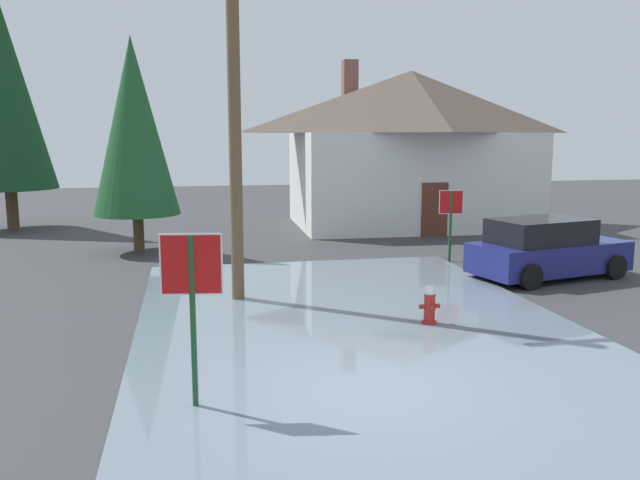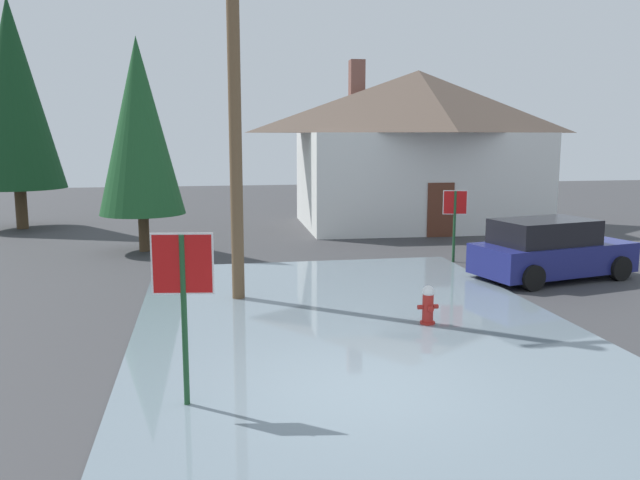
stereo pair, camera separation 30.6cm
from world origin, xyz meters
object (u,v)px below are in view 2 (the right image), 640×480
at_px(stop_sign_far, 455,211).
at_px(house, 417,146).
at_px(utility_pole, 234,88).
at_px(parked_car, 550,250).
at_px(fire_hydrant, 428,306).
at_px(stop_sign_near, 183,283).
at_px(pine_tree_tall_left, 13,94).
at_px(pine_tree_mid_left, 139,127).

relative_size(stop_sign_far, house, 0.21).
height_order(utility_pole, parked_car, utility_pole).
bearing_deg(fire_hydrant, stop_sign_near, -145.78).
distance_m(fire_hydrant, pine_tree_tall_left, 20.16).
distance_m(stop_sign_near, stop_sign_far, 11.96).
distance_m(stop_sign_far, house, 8.12).
bearing_deg(stop_sign_far, pine_tree_tall_left, 146.18).
height_order(utility_pole, pine_tree_mid_left, utility_pole).
bearing_deg(stop_sign_far, house, 79.78).
relative_size(fire_hydrant, stop_sign_far, 0.39).
bearing_deg(pine_tree_mid_left, stop_sign_near, -82.75).
height_order(stop_sign_near, pine_tree_tall_left, pine_tree_tall_left).
bearing_deg(stop_sign_near, stop_sign_far, 50.84).
bearing_deg(pine_tree_mid_left, house, 22.12).
xyz_separation_m(fire_hydrant, utility_pole, (-3.54, 2.73, 4.32)).
bearing_deg(utility_pole, stop_sign_far, 27.74).
xyz_separation_m(utility_pole, pine_tree_mid_left, (-2.65, 6.93, -0.75)).
relative_size(utility_pole, stop_sign_far, 4.28).
distance_m(fire_hydrant, parked_car, 5.81).
height_order(stop_sign_near, house, house).
bearing_deg(pine_tree_mid_left, stop_sign_far, -20.89).
relative_size(utility_pole, house, 0.90).
height_order(stop_sign_near, pine_tree_mid_left, pine_tree_mid_left).
height_order(utility_pole, pine_tree_tall_left, utility_pole).
relative_size(house, pine_tree_mid_left, 1.50).
distance_m(parked_car, pine_tree_mid_left, 12.81).
bearing_deg(fire_hydrant, house, 72.57).
relative_size(fire_hydrant, utility_pole, 0.09).
bearing_deg(parked_car, pine_tree_tall_left, 142.58).
distance_m(utility_pole, pine_tree_tall_left, 15.33).
height_order(stop_sign_far, pine_tree_tall_left, pine_tree_tall_left).
bearing_deg(house, utility_pole, -125.22).
xyz_separation_m(stop_sign_far, parked_car, (1.61, -2.61, -0.76)).
relative_size(stop_sign_near, pine_tree_mid_left, 0.36).
relative_size(fire_hydrant, pine_tree_tall_left, 0.09).
xyz_separation_m(parked_car, pine_tree_tall_left, (-16.06, 12.29, 4.55)).
distance_m(utility_pole, pine_tree_mid_left, 7.46).
bearing_deg(house, stop_sign_near, -117.68).
bearing_deg(fire_hydrant, parked_car, 37.73).
relative_size(stop_sign_near, stop_sign_far, 1.15).
height_order(fire_hydrant, utility_pole, utility_pole).
distance_m(stop_sign_far, pine_tree_mid_left, 10.12).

